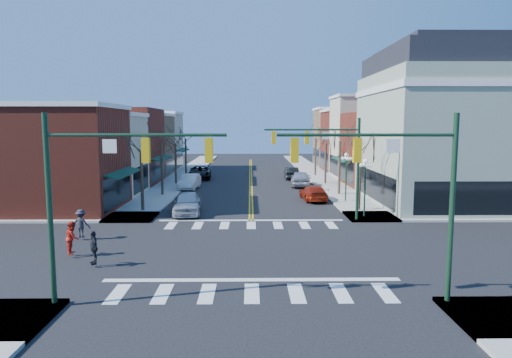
{
  "coord_description": "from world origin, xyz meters",
  "views": [
    {
      "loc": [
        -0.05,
        -23.89,
        6.8
      ],
      "look_at": [
        0.36,
        9.06,
        2.8
      ],
      "focal_mm": 32.0,
      "sensor_mm": 36.0,
      "label": 1
    }
  ],
  "objects_px": {
    "car_left_near": "(187,203)",
    "car_right_near": "(313,193)",
    "pedestrian_dark_a": "(94,247)",
    "victorian_corner": "(447,125)",
    "car_left_mid": "(190,182)",
    "lamppost_midblock": "(346,169)",
    "car_right_mid": "(301,179)",
    "pedestrian_red_b": "(72,237)",
    "car_left_far": "(200,173)",
    "pedestrian_dark_b": "(81,223)",
    "car_right_far": "(291,173)",
    "lamppost_corner": "(365,178)"
  },
  "relations": [
    {
      "from": "lamppost_corner",
      "to": "car_right_mid",
      "type": "distance_m",
      "value": 17.2
    },
    {
      "from": "victorian_corner",
      "to": "lamppost_midblock",
      "type": "height_order",
      "value": "victorian_corner"
    },
    {
      "from": "lamppost_corner",
      "to": "car_left_mid",
      "type": "xyz_separation_m",
      "value": [
        -14.6,
        14.84,
        -2.18
      ]
    },
    {
      "from": "car_right_mid",
      "to": "pedestrian_dark_a",
      "type": "distance_m",
      "value": 30.86
    },
    {
      "from": "lamppost_midblock",
      "to": "car_left_far",
      "type": "distance_m",
      "value": 22.65
    },
    {
      "from": "car_right_near",
      "to": "pedestrian_dark_a",
      "type": "bearing_deg",
      "value": 51.35
    },
    {
      "from": "car_left_mid",
      "to": "car_right_far",
      "type": "bearing_deg",
      "value": 41.24
    },
    {
      "from": "car_right_mid",
      "to": "lamppost_corner",
      "type": "bearing_deg",
      "value": 104.05
    },
    {
      "from": "victorian_corner",
      "to": "car_right_far",
      "type": "height_order",
      "value": "victorian_corner"
    },
    {
      "from": "car_left_mid",
      "to": "pedestrian_dark_a",
      "type": "distance_m",
      "value": 26.05
    },
    {
      "from": "car_left_far",
      "to": "car_right_near",
      "type": "distance_m",
      "value": 19.98
    },
    {
      "from": "lamppost_corner",
      "to": "car_right_far",
      "type": "bearing_deg",
      "value": 97.66
    },
    {
      "from": "car_right_mid",
      "to": "car_right_far",
      "type": "height_order",
      "value": "car_right_mid"
    },
    {
      "from": "car_left_mid",
      "to": "car_right_near",
      "type": "xyz_separation_m",
      "value": [
        11.97,
        -7.15,
        -0.1
      ]
    },
    {
      "from": "car_right_near",
      "to": "car_right_far",
      "type": "height_order",
      "value": "car_right_far"
    },
    {
      "from": "car_left_near",
      "to": "car_left_mid",
      "type": "relative_size",
      "value": 1.04
    },
    {
      "from": "car_left_far",
      "to": "pedestrian_dark_a",
      "type": "height_order",
      "value": "pedestrian_dark_a"
    },
    {
      "from": "car_right_near",
      "to": "pedestrian_dark_a",
      "type": "xyz_separation_m",
      "value": [
        -13.1,
        -18.88,
        0.27
      ]
    },
    {
      "from": "car_left_near",
      "to": "pedestrian_red_b",
      "type": "distance_m",
      "value": 11.89
    },
    {
      "from": "lamppost_corner",
      "to": "car_left_mid",
      "type": "relative_size",
      "value": 0.91
    },
    {
      "from": "car_left_near",
      "to": "pedestrian_dark_b",
      "type": "xyz_separation_m",
      "value": [
        -5.15,
        -7.67,
        0.14
      ]
    },
    {
      "from": "car_left_far",
      "to": "car_right_mid",
      "type": "xyz_separation_m",
      "value": [
        11.73,
        -6.91,
        0.06
      ]
    },
    {
      "from": "lamppost_corner",
      "to": "car_left_near",
      "type": "height_order",
      "value": "lamppost_corner"
    },
    {
      "from": "car_left_mid",
      "to": "pedestrian_red_b",
      "type": "bearing_deg",
      "value": -92.98
    },
    {
      "from": "car_left_near",
      "to": "car_right_near",
      "type": "distance_m",
      "value": 12.05
    },
    {
      "from": "car_right_mid",
      "to": "pedestrian_dark_b",
      "type": "bearing_deg",
      "value": 60.67
    },
    {
      "from": "victorian_corner",
      "to": "pedestrian_dark_a",
      "type": "height_order",
      "value": "victorian_corner"
    },
    {
      "from": "lamppost_corner",
      "to": "car_left_far",
      "type": "relative_size",
      "value": 0.75
    },
    {
      "from": "lamppost_midblock",
      "to": "car_left_near",
      "type": "height_order",
      "value": "lamppost_midblock"
    },
    {
      "from": "lamppost_midblock",
      "to": "pedestrian_dark_b",
      "type": "xyz_separation_m",
      "value": [
        -18.2,
        -12.52,
        -1.98
      ]
    },
    {
      "from": "car_left_near",
      "to": "car_left_far",
      "type": "relative_size",
      "value": 0.87
    },
    {
      "from": "car_right_mid",
      "to": "pedestrian_dark_a",
      "type": "bearing_deg",
      "value": 69.89
    },
    {
      "from": "lamppost_midblock",
      "to": "car_left_mid",
      "type": "relative_size",
      "value": 0.91
    },
    {
      "from": "car_left_near",
      "to": "car_left_far",
      "type": "xyz_separation_m",
      "value": [
        -1.46,
        22.11,
        -0.05
      ]
    },
    {
      "from": "car_left_near",
      "to": "pedestrian_dark_b",
      "type": "bearing_deg",
      "value": -128.74
    },
    {
      "from": "car_left_near",
      "to": "pedestrian_dark_a",
      "type": "height_order",
      "value": "pedestrian_dark_a"
    },
    {
      "from": "victorian_corner",
      "to": "pedestrian_red_b",
      "type": "relative_size",
      "value": 8.4
    },
    {
      "from": "car_left_near",
      "to": "pedestrian_dark_b",
      "type": "height_order",
      "value": "pedestrian_dark_b"
    },
    {
      "from": "car_right_near",
      "to": "pedestrian_dark_b",
      "type": "relative_size",
      "value": 2.82
    },
    {
      "from": "victorian_corner",
      "to": "car_left_mid",
      "type": "xyz_separation_m",
      "value": [
        -22.9,
        8.84,
        -5.87
      ]
    },
    {
      "from": "car_left_near",
      "to": "car_right_near",
      "type": "xyz_separation_m",
      "value": [
        10.42,
        6.05,
        -0.16
      ]
    },
    {
      "from": "car_left_far",
      "to": "car_right_mid",
      "type": "relative_size",
      "value": 1.14
    },
    {
      "from": "pedestrian_dark_b",
      "to": "car_left_near",
      "type": "bearing_deg",
      "value": -112.72
    },
    {
      "from": "car_left_far",
      "to": "car_right_near",
      "type": "bearing_deg",
      "value": -56.95
    },
    {
      "from": "lamppost_corner",
      "to": "lamppost_midblock",
      "type": "distance_m",
      "value": 6.5
    },
    {
      "from": "car_right_far",
      "to": "pedestrian_red_b",
      "type": "height_order",
      "value": "pedestrian_red_b"
    },
    {
      "from": "car_left_mid",
      "to": "car_left_far",
      "type": "xyz_separation_m",
      "value": [
        0.09,
        8.91,
        0.01
      ]
    },
    {
      "from": "car_right_mid",
      "to": "pedestrian_dark_a",
      "type": "relative_size",
      "value": 3.13
    },
    {
      "from": "car_left_mid",
      "to": "car_right_near",
      "type": "bearing_deg",
      "value": -27.21
    },
    {
      "from": "car_left_near",
      "to": "car_left_far",
      "type": "distance_m",
      "value": 22.16
    }
  ]
}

